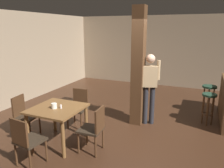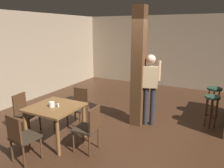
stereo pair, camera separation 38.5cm
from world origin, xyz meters
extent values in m
plane|color=#382114|center=(0.00, 0.00, 0.00)|extent=(10.80, 10.80, 0.00)
cube|color=gray|center=(0.00, 4.50, 1.40)|extent=(8.00, 0.10, 2.80)
cube|color=gray|center=(-4.00, 0.00, 1.40)|extent=(0.10, 9.00, 2.80)
cube|color=#4C301C|center=(-0.16, 0.46, 1.40)|extent=(0.28, 0.28, 2.80)
cube|color=brown|center=(-1.36, -1.10, 0.75)|extent=(0.97, 0.97, 0.04)
cylinder|color=brown|center=(-0.94, -0.69, 0.36)|extent=(0.07, 0.07, 0.73)
cylinder|color=brown|center=(-1.77, -0.69, 0.36)|extent=(0.07, 0.07, 0.73)
cylinder|color=brown|center=(-0.94, -1.52, 0.36)|extent=(0.07, 0.07, 0.73)
cylinder|color=brown|center=(-1.77, -1.52, 0.36)|extent=(0.07, 0.07, 0.73)
cube|color=#2D2319|center=(-0.59, -1.13, 0.45)|extent=(0.44, 0.44, 0.04)
cube|color=#422816|center=(-0.40, -1.12, 0.68)|extent=(0.05, 0.38, 0.45)
cylinder|color=#422816|center=(-0.76, -1.31, 0.23)|extent=(0.04, 0.04, 0.43)
cylinder|color=#422816|center=(-0.77, -0.96, 0.23)|extent=(0.04, 0.04, 0.43)
cylinder|color=#422816|center=(-0.41, -1.29, 0.23)|extent=(0.04, 0.04, 0.43)
cylinder|color=#422816|center=(-0.42, -0.94, 0.23)|extent=(0.04, 0.04, 0.43)
cube|color=#2D2319|center=(-1.39, -0.31, 0.45)|extent=(0.46, 0.46, 0.04)
cube|color=#422816|center=(-1.41, -0.12, 0.68)|extent=(0.38, 0.07, 0.45)
cylinder|color=#422816|center=(-1.20, -0.47, 0.23)|extent=(0.04, 0.04, 0.43)
cylinder|color=#422816|center=(-1.55, -0.50, 0.23)|extent=(0.04, 0.04, 0.43)
cylinder|color=#422816|center=(-1.23, -0.12, 0.23)|extent=(0.04, 0.04, 0.43)
cylinder|color=#422816|center=(-1.58, -0.15, 0.23)|extent=(0.04, 0.04, 0.43)
cube|color=#2D2319|center=(-2.15, -1.13, 0.45)|extent=(0.47, 0.47, 0.04)
cube|color=#422816|center=(-2.34, -1.15, 0.68)|extent=(0.09, 0.38, 0.45)
cylinder|color=#422816|center=(-2.00, -0.93, 0.23)|extent=(0.04, 0.04, 0.43)
cylinder|color=#422816|center=(-1.95, -1.28, 0.23)|extent=(0.04, 0.04, 0.43)
cylinder|color=#422816|center=(-2.34, -0.98, 0.23)|extent=(0.04, 0.04, 0.43)
cylinder|color=#422816|center=(-2.30, -1.32, 0.23)|extent=(0.04, 0.04, 0.43)
cube|color=#2D2319|center=(-1.33, -1.90, 0.45)|extent=(0.47, 0.47, 0.04)
cube|color=#422816|center=(-1.36, -2.09, 0.68)|extent=(0.38, 0.08, 0.45)
cylinder|color=#422816|center=(-1.49, -1.71, 0.23)|extent=(0.04, 0.04, 0.43)
cylinder|color=#422816|center=(-1.14, -1.75, 0.23)|extent=(0.04, 0.04, 0.43)
cylinder|color=#422816|center=(-1.53, -2.06, 0.23)|extent=(0.04, 0.04, 0.43)
cylinder|color=#422816|center=(-1.18, -2.10, 0.23)|extent=(0.04, 0.04, 0.43)
cylinder|color=silver|center=(-1.38, -1.15, 0.82)|extent=(0.11, 0.11, 0.11)
cylinder|color=silver|center=(-1.26, -1.11, 0.80)|extent=(0.03, 0.03, 0.08)
cube|color=tan|center=(0.11, 0.55, 1.20)|extent=(0.39, 0.30, 0.50)
sphere|color=tan|center=(0.11, 0.55, 1.61)|extent=(0.27, 0.27, 0.21)
cylinder|color=#232328|center=(0.18, 0.58, 0.47)|extent=(0.15, 0.15, 0.95)
cylinder|color=#232328|center=(0.03, 0.53, 0.47)|extent=(0.15, 0.15, 0.95)
cylinder|color=tan|center=(0.29, 0.62, 1.35)|extent=(0.10, 0.10, 0.46)
cylinder|color=tan|center=(-0.08, 0.49, 1.35)|extent=(0.10, 0.10, 0.46)
cylinder|color=#1E3828|center=(1.45, 1.06, 0.76)|extent=(0.34, 0.34, 0.05)
torus|color=#422816|center=(1.45, 1.06, 0.27)|extent=(0.24, 0.24, 0.02)
cylinder|color=#422816|center=(1.45, 1.17, 0.37)|extent=(0.03, 0.03, 0.73)
cylinder|color=#422816|center=(1.45, 0.95, 0.37)|extent=(0.03, 0.03, 0.73)
cylinder|color=#422816|center=(1.56, 1.06, 0.37)|extent=(0.03, 0.03, 0.73)
cylinder|color=#422816|center=(1.34, 1.06, 0.37)|extent=(0.03, 0.03, 0.73)
cylinder|color=#1E3828|center=(1.45, 1.81, 0.77)|extent=(0.37, 0.37, 0.05)
torus|color=brown|center=(1.45, 1.81, 0.27)|extent=(0.26, 0.26, 0.02)
cylinder|color=brown|center=(1.45, 1.93, 0.37)|extent=(0.03, 0.03, 0.75)
cylinder|color=brown|center=(1.45, 1.69, 0.37)|extent=(0.03, 0.03, 0.75)
cylinder|color=brown|center=(1.58, 1.81, 0.37)|extent=(0.03, 0.03, 0.75)
cylinder|color=brown|center=(1.33, 1.81, 0.37)|extent=(0.03, 0.03, 0.75)
camera|label=1|loc=(1.27, -4.43, 2.31)|focal=35.00mm
camera|label=2|loc=(1.61, -4.27, 2.31)|focal=35.00mm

